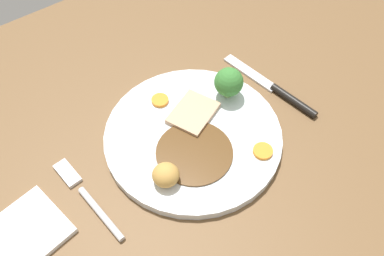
% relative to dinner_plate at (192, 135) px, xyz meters
% --- Properties ---
extents(dining_table, '(1.20, 0.84, 0.04)m').
position_rel_dinner_plate_xyz_m(dining_table, '(-0.01, -0.00, -0.02)').
color(dining_table, brown).
rests_on(dining_table, ground).
extents(dinner_plate, '(0.26, 0.26, 0.01)m').
position_rel_dinner_plate_xyz_m(dinner_plate, '(0.00, 0.00, 0.00)').
color(dinner_plate, white).
rests_on(dinner_plate, dining_table).
extents(gravy_pool, '(0.11, 0.11, 0.00)m').
position_rel_dinner_plate_xyz_m(gravy_pool, '(-0.02, -0.03, 0.01)').
color(gravy_pool, '#563819').
rests_on(gravy_pool, dinner_plate).
extents(meat_slice_main, '(0.09, 0.08, 0.01)m').
position_rel_dinner_plate_xyz_m(meat_slice_main, '(0.02, 0.03, 0.01)').
color(meat_slice_main, tan).
rests_on(meat_slice_main, dinner_plate).
extents(roast_potato_left, '(0.05, 0.05, 0.03)m').
position_rel_dinner_plate_xyz_m(roast_potato_left, '(-0.08, -0.04, 0.02)').
color(roast_potato_left, '#BC8C42').
rests_on(roast_potato_left, dinner_plate).
extents(carrot_coin_front, '(0.03, 0.03, 0.01)m').
position_rel_dinner_plate_xyz_m(carrot_coin_front, '(-0.00, 0.08, 0.01)').
color(carrot_coin_front, orange).
rests_on(carrot_coin_front, dinner_plate).
extents(carrot_coin_back, '(0.03, 0.03, 0.01)m').
position_rel_dinner_plate_xyz_m(carrot_coin_back, '(0.06, -0.09, 0.01)').
color(carrot_coin_back, orange).
rests_on(carrot_coin_back, dinner_plate).
extents(broccoli_floret, '(0.04, 0.04, 0.05)m').
position_rel_dinner_plate_xyz_m(broccoli_floret, '(0.09, 0.02, 0.04)').
color(broccoli_floret, '#8CB766').
rests_on(broccoli_floret, dinner_plate).
extents(fork, '(0.03, 0.15, 0.01)m').
position_rel_dinner_plate_xyz_m(fork, '(-0.17, 0.01, -0.00)').
color(fork, silver).
rests_on(fork, dining_table).
extents(knife, '(0.04, 0.19, 0.01)m').
position_rel_dinner_plate_xyz_m(knife, '(0.16, -0.01, -0.00)').
color(knife, black).
rests_on(knife, dining_table).
extents(folded_napkin, '(0.12, 0.11, 0.01)m').
position_rel_dinner_plate_xyz_m(folded_napkin, '(-0.27, 0.00, -0.00)').
color(folded_napkin, white).
rests_on(folded_napkin, dining_table).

